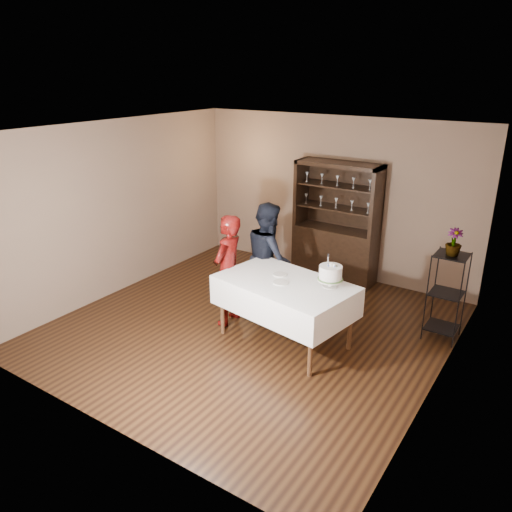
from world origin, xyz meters
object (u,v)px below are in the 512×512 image
(cake, at_px, (330,274))
(man, at_px, (269,257))
(cake_table, at_px, (285,296))
(china_hutch, at_px, (335,241))
(plant_etagere, at_px, (446,293))
(woman, at_px, (228,270))
(potted_plant, at_px, (454,242))

(cake, bearing_deg, man, 155.69)
(cake_table, relative_size, cake, 4.24)
(china_hutch, distance_m, plant_etagere, 2.33)
(woman, height_order, cake, woman)
(woman, height_order, man, man)
(potted_plant, bearing_deg, cake, -137.79)
(china_hutch, relative_size, cake, 4.56)
(woman, distance_m, man, 0.73)
(china_hutch, xyz_separation_m, potted_plant, (2.08, -1.08, 0.70))
(cake_table, relative_size, man, 1.14)
(plant_etagere, xyz_separation_m, man, (-2.42, -0.52, 0.16))
(plant_etagere, xyz_separation_m, potted_plant, (0.00, -0.02, 0.71))
(woman, distance_m, cake, 1.50)
(man, bearing_deg, cake_table, -178.60)
(cake_table, relative_size, woman, 1.18)
(man, distance_m, potted_plant, 2.54)
(china_hutch, height_order, cake_table, china_hutch)
(china_hutch, height_order, woman, china_hutch)
(woman, bearing_deg, plant_etagere, 108.96)
(plant_etagere, bearing_deg, man, -167.92)
(woman, bearing_deg, cake, 89.38)
(man, bearing_deg, plant_etagere, -120.63)
(china_hutch, bearing_deg, woman, -103.97)
(plant_etagere, height_order, potted_plant, potted_plant)
(potted_plant, bearing_deg, man, -168.47)
(woman, bearing_deg, potted_plant, 108.51)
(plant_etagere, relative_size, man, 0.74)
(cake_table, relative_size, potted_plant, 5.30)
(china_hutch, height_order, plant_etagere, china_hutch)
(china_hutch, xyz_separation_m, cake_table, (0.37, -2.30, -0.01))
(woman, bearing_deg, man, 156.60)
(cake_table, distance_m, potted_plant, 2.22)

